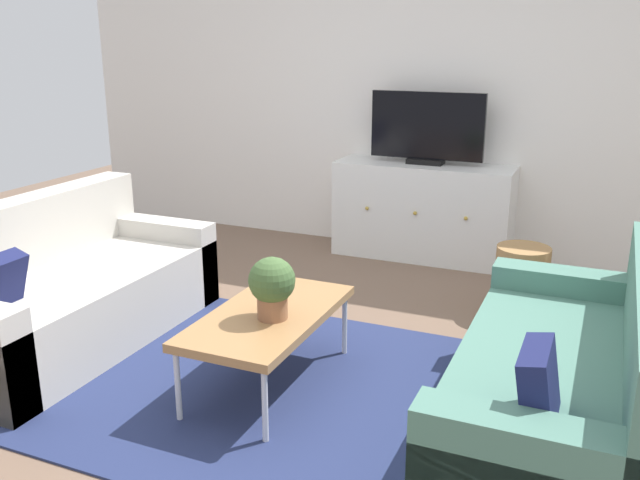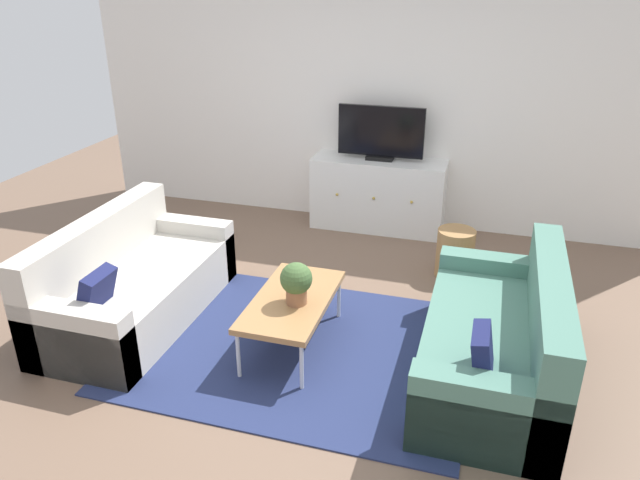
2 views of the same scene
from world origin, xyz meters
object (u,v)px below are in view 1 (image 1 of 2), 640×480
at_px(couch_right_side, 581,392).
at_px(wicker_basket, 521,281).
at_px(potted_plant, 272,285).
at_px(couch_left_side, 61,295).
at_px(tv_console, 423,211).
at_px(coffee_table, 268,318).
at_px(flat_screen_tv, 427,129).

distance_m(couch_right_side, wicker_basket, 1.54).
relative_size(potted_plant, wicker_basket, 0.69).
xyz_separation_m(couch_left_side, wicker_basket, (2.43, 1.47, -0.05)).
bearing_deg(couch_right_side, potted_plant, -176.92).
relative_size(tv_console, wicker_basket, 3.12).
bearing_deg(coffee_table, tv_console, 86.50).
bearing_deg(flat_screen_tv, couch_left_side, -122.55).
relative_size(potted_plant, flat_screen_tv, 0.35).
height_order(couch_left_side, wicker_basket, couch_left_side).
relative_size(coffee_table, tv_console, 0.74).
relative_size(couch_left_side, coffee_table, 1.72).
bearing_deg(flat_screen_tv, coffee_table, -93.47).
height_order(potted_plant, flat_screen_tv, flat_screen_tv).
height_order(couch_right_side, flat_screen_tv, flat_screen_tv).
xyz_separation_m(potted_plant, wicker_basket, (1.00, 1.55, -0.35)).
distance_m(flat_screen_tv, wicker_basket, 1.53).
bearing_deg(wicker_basket, coffee_table, -125.09).
relative_size(tv_console, flat_screen_tv, 1.57).
xyz_separation_m(coffee_table, flat_screen_tv, (0.15, 2.42, 0.67)).
relative_size(coffee_table, potted_plant, 3.32).
xyz_separation_m(couch_left_side, flat_screen_tv, (1.53, 2.39, 0.76)).
bearing_deg(coffee_table, flat_screen_tv, 86.53).
height_order(couch_left_side, tv_console, couch_left_side).
bearing_deg(couch_left_side, wicker_basket, 31.20).
height_order(flat_screen_tv, wicker_basket, flat_screen_tv).
distance_m(couch_right_side, tv_console, 2.73).
bearing_deg(couch_right_side, coffee_table, -179.17).
distance_m(couch_right_side, flat_screen_tv, 2.85).
distance_m(couch_left_side, flat_screen_tv, 2.94).
bearing_deg(couch_left_side, couch_right_side, 0.00).
bearing_deg(potted_plant, flat_screen_tv, 87.82).
distance_m(couch_right_side, potted_plant, 1.47).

